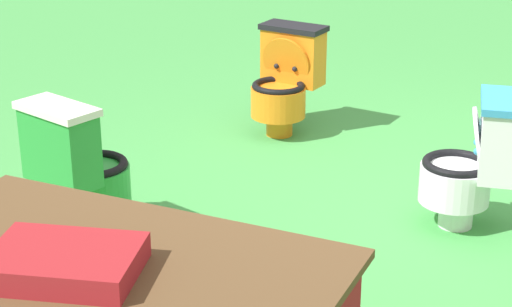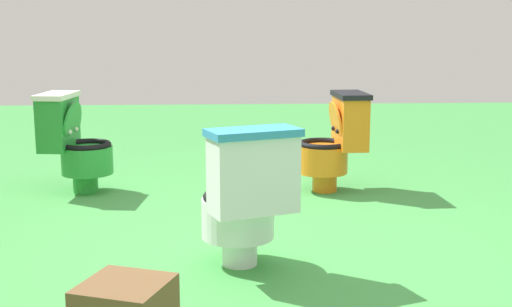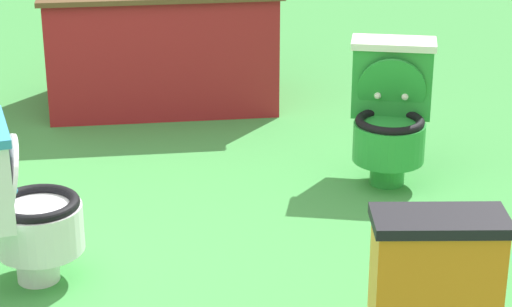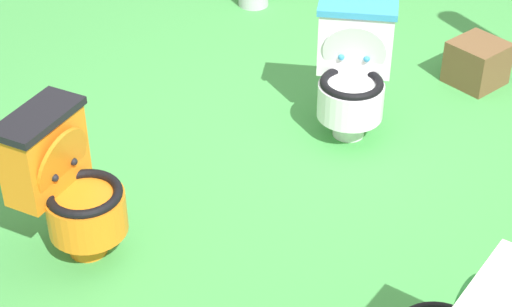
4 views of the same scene
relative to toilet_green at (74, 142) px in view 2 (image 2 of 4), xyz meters
The scene contains 4 objects.
ground 1.85m from the toilet_green, 142.45° to the right, with size 14.00×14.00×0.00m, color #429947.
toilet_green is the anchor object (origin of this frame).
toilet_orange 1.90m from the toilet_green, 91.67° to the right, with size 0.44×0.51×0.73m.
toilet_white 2.04m from the toilet_green, 144.55° to the right, with size 0.60×0.55×0.73m.
Camera 2 is at (-3.47, 0.04, 1.20)m, focal length 47.72 mm.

